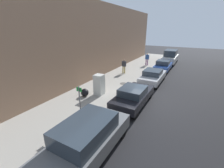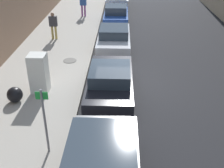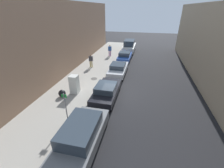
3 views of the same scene
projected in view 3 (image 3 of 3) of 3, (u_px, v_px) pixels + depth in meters
ground_plane at (115, 93)px, 14.07m from camera, size 80.00×80.00×0.00m
sidewalk_slab at (76, 88)px, 14.81m from camera, size 4.47×44.00×0.18m
building_facade_near at (39, 47)px, 13.70m from camera, size 1.95×39.60×7.89m
discarded_refrigerator at (74, 84)px, 13.44m from camera, size 0.72×0.71×1.67m
manhole_cover at (94, 79)px, 16.45m from camera, size 0.70×0.70×0.02m
street_sign_post at (66, 106)px, 9.75m from camera, size 0.36×0.07×2.21m
trash_bag at (62, 93)px, 13.04m from camera, size 0.63×0.63×0.63m
pedestrian_walking_far at (91, 60)px, 19.27m from camera, size 0.49×0.23×1.70m
pedestrian_standing_near at (110, 50)px, 23.81m from camera, size 0.51×0.24×1.77m
parked_suv_gray at (81, 136)px, 8.15m from camera, size 1.93×4.85×1.75m
parked_sedan_dark at (106, 91)px, 12.94m from camera, size 1.86×4.48×1.40m
parked_sedan_silver at (118, 69)px, 17.65m from camera, size 1.85×4.48×1.41m
parked_hatchback_blue at (125, 56)px, 22.05m from camera, size 1.75×3.85×1.46m
parked_van_white at (129, 46)px, 26.65m from camera, size 1.93×5.15×2.13m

